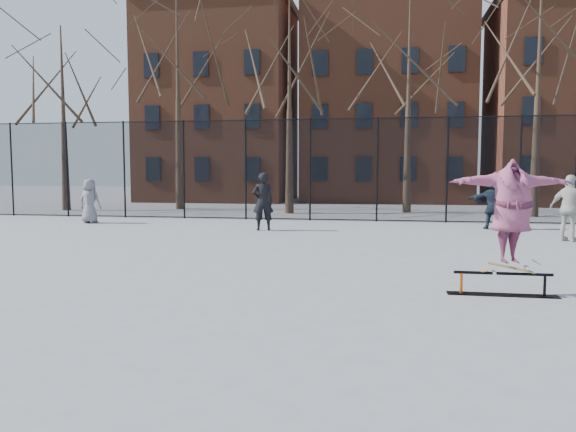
% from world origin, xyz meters
% --- Properties ---
extents(ground, '(100.00, 100.00, 0.00)m').
position_xyz_m(ground, '(0.00, 0.00, 0.00)').
color(ground, slate).
extents(skate_rail, '(1.74, 0.27, 0.38)m').
position_xyz_m(skate_rail, '(3.44, 0.58, 0.15)').
color(skate_rail, black).
rests_on(skate_rail, ground).
extents(skateboard, '(0.79, 0.19, 0.09)m').
position_xyz_m(skateboard, '(3.55, 0.58, 0.43)').
color(skateboard, olive).
rests_on(skateboard, skate_rail).
extents(skater, '(2.13, 1.10, 1.67)m').
position_xyz_m(skater, '(3.55, 0.58, 1.31)').
color(skater, '#5E3B95').
rests_on(skater, skateboard).
extents(bystander_grey, '(0.81, 0.53, 1.66)m').
position_xyz_m(bystander_grey, '(-9.40, 10.53, 0.83)').
color(bystander_grey, slate).
rests_on(bystander_grey, ground).
extents(bystander_black, '(0.80, 0.63, 1.91)m').
position_xyz_m(bystander_black, '(-2.46, 9.24, 0.96)').
color(bystander_black, black).
rests_on(bystander_black, ground).
extents(bystander_white, '(1.15, 1.04, 1.88)m').
position_xyz_m(bystander_white, '(6.65, 7.97, 0.94)').
color(bystander_white, '#BBB8AD').
rests_on(bystander_white, ground).
extents(bystander_navy, '(1.83, 0.95, 1.89)m').
position_xyz_m(bystander_navy, '(5.17, 10.96, 0.94)').
color(bystander_navy, '#192432').
rests_on(bystander_navy, ground).
extents(fence, '(34.03, 0.07, 4.00)m').
position_xyz_m(fence, '(-0.01, 13.00, 2.05)').
color(fence, black).
rests_on(fence, ground).
extents(tree_row, '(33.66, 7.46, 10.67)m').
position_xyz_m(tree_row, '(-0.25, 17.15, 7.36)').
color(tree_row, black).
rests_on(tree_row, ground).
extents(rowhouses, '(29.00, 7.00, 13.00)m').
position_xyz_m(rowhouses, '(0.72, 26.00, 6.06)').
color(rowhouses, brown).
rests_on(rowhouses, ground).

